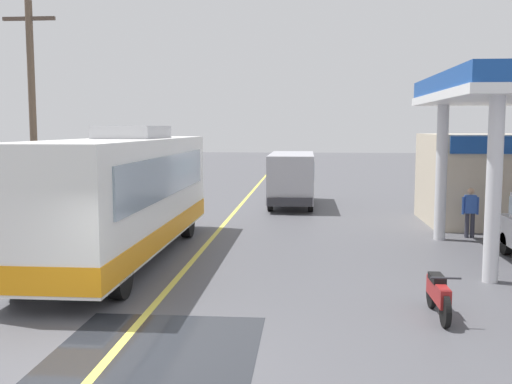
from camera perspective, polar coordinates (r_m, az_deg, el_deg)
ground at (r=29.02m, az=-1.28°, el=-1.01°), size 120.00×120.00×0.00m
lane_divider_stripe at (r=24.10m, az=-2.55°, el=-2.47°), size 0.16×50.00×0.01m
wet_puddle_patch at (r=9.71m, az=-10.32°, el=-15.78°), size 3.33×4.61×0.01m
coach_bus_main at (r=16.78m, az=-12.58°, el=-0.48°), size 2.60×11.04×3.69m
minibus_opposing_lane at (r=27.78m, az=3.46°, el=1.71°), size 2.04×6.13×2.44m
motorcycle_parked_forecourt at (r=12.07m, az=17.12°, el=-9.36°), size 0.55×1.80×0.92m
pedestrian_near_pump at (r=20.82m, az=19.92°, el=-1.62°), size 0.55×0.22×1.66m
utility_pole_roadside at (r=21.76m, az=-20.69°, el=7.09°), size 1.80×0.24×7.88m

